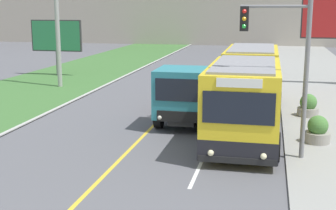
{
  "coord_description": "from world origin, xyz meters",
  "views": [
    {
      "loc": [
        4.82,
        -5.78,
        5.11
      ],
      "look_at": [
        1.1,
        11.32,
        1.4
      ],
      "focal_mm": 50.0,
      "sensor_mm": 36.0,
      "label": 1
    }
  ],
  "objects_px": {
    "traffic_light_mast": "(286,56)",
    "city_bus": "(248,89)",
    "planter_round_second": "(308,106)",
    "utility_pole_far": "(56,0)",
    "dump_truck": "(189,95)",
    "planter_round_near": "(318,131)",
    "car_distant": "(260,68)",
    "billboard_small": "(56,37)"
  },
  "relations": [
    {
      "from": "car_distant",
      "to": "planter_round_second",
      "type": "distance_m",
      "value": 12.81
    },
    {
      "from": "traffic_light_mast",
      "to": "city_bus",
      "type": "bearing_deg",
      "value": 106.59
    },
    {
      "from": "billboard_small",
      "to": "car_distant",
      "type": "bearing_deg",
      "value": 10.06
    },
    {
      "from": "planter_round_second",
      "to": "utility_pole_far",
      "type": "bearing_deg",
      "value": 160.16
    },
    {
      "from": "utility_pole_far",
      "to": "planter_round_second",
      "type": "height_order",
      "value": "utility_pole_far"
    },
    {
      "from": "utility_pole_far",
      "to": "city_bus",
      "type": "bearing_deg",
      "value": -30.41
    },
    {
      "from": "car_distant",
      "to": "dump_truck",
      "type": "bearing_deg",
      "value": -100.38
    },
    {
      "from": "city_bus",
      "to": "traffic_light_mast",
      "type": "relative_size",
      "value": 2.33
    },
    {
      "from": "billboard_small",
      "to": "planter_round_second",
      "type": "height_order",
      "value": "billboard_small"
    },
    {
      "from": "dump_truck",
      "to": "utility_pole_far",
      "type": "xyz_separation_m",
      "value": [
        -9.74,
        7.74,
        4.2
      ]
    },
    {
      "from": "city_bus",
      "to": "dump_truck",
      "type": "distance_m",
      "value": 2.6
    },
    {
      "from": "city_bus",
      "to": "billboard_small",
      "type": "bearing_deg",
      "value": 141.11
    },
    {
      "from": "utility_pole_far",
      "to": "billboard_small",
      "type": "xyz_separation_m",
      "value": [
        -2.27,
        4.53,
        -2.62
      ]
    },
    {
      "from": "billboard_small",
      "to": "utility_pole_far",
      "type": "bearing_deg",
      "value": -63.35
    },
    {
      "from": "traffic_light_mast",
      "to": "billboard_small",
      "type": "distance_m",
      "value": 22.85
    },
    {
      "from": "dump_truck",
      "to": "planter_round_near",
      "type": "height_order",
      "value": "dump_truck"
    },
    {
      "from": "traffic_light_mast",
      "to": "billboard_small",
      "type": "xyz_separation_m",
      "value": [
        -15.93,
        16.37,
        -0.65
      ]
    },
    {
      "from": "dump_truck",
      "to": "car_distant",
      "type": "height_order",
      "value": "dump_truck"
    },
    {
      "from": "utility_pole_far",
      "to": "traffic_light_mast",
      "type": "xyz_separation_m",
      "value": [
        13.65,
        -11.85,
        -1.97
      ]
    },
    {
      "from": "utility_pole_far",
      "to": "billboard_small",
      "type": "relative_size",
      "value": 2.63
    },
    {
      "from": "utility_pole_far",
      "to": "traffic_light_mast",
      "type": "distance_m",
      "value": 18.18
    },
    {
      "from": "city_bus",
      "to": "utility_pole_far",
      "type": "distance_m",
      "value": 14.76
    },
    {
      "from": "dump_truck",
      "to": "planter_round_near",
      "type": "bearing_deg",
      "value": -22.02
    },
    {
      "from": "utility_pole_far",
      "to": "planter_round_second",
      "type": "xyz_separation_m",
      "value": [
        14.99,
        -5.41,
        -4.96
      ]
    },
    {
      "from": "planter_round_second",
      "to": "dump_truck",
      "type": "bearing_deg",
      "value": -156.07
    },
    {
      "from": "utility_pole_far",
      "to": "planter_round_near",
      "type": "height_order",
      "value": "utility_pole_far"
    },
    {
      "from": "city_bus",
      "to": "planter_round_second",
      "type": "bearing_deg",
      "value": 33.35
    },
    {
      "from": "dump_truck",
      "to": "billboard_small",
      "type": "bearing_deg",
      "value": 134.39
    },
    {
      "from": "car_distant",
      "to": "planter_round_second",
      "type": "bearing_deg",
      "value": -78.62
    },
    {
      "from": "dump_truck",
      "to": "planter_round_second",
      "type": "xyz_separation_m",
      "value": [
        5.25,
        2.33,
        -0.76
      ]
    },
    {
      "from": "dump_truck",
      "to": "planter_round_second",
      "type": "height_order",
      "value": "dump_truck"
    },
    {
      "from": "dump_truck",
      "to": "billboard_small",
      "type": "relative_size",
      "value": 1.51
    },
    {
      "from": "car_distant",
      "to": "planter_round_second",
      "type": "height_order",
      "value": "car_distant"
    },
    {
      "from": "planter_round_near",
      "to": "utility_pole_far",
      "type": "bearing_deg",
      "value": 146.67
    },
    {
      "from": "city_bus",
      "to": "planter_round_near",
      "type": "xyz_separation_m",
      "value": [
        2.74,
        -2.67,
        -1.04
      ]
    },
    {
      "from": "dump_truck",
      "to": "utility_pole_far",
      "type": "relative_size",
      "value": 0.57
    },
    {
      "from": "car_distant",
      "to": "utility_pole_far",
      "type": "relative_size",
      "value": 0.4
    },
    {
      "from": "car_distant",
      "to": "traffic_light_mast",
      "type": "distance_m",
      "value": 19.23
    },
    {
      "from": "billboard_small",
      "to": "planter_round_near",
      "type": "xyz_separation_m",
      "value": [
        17.29,
        -14.4,
        -2.34
      ]
    },
    {
      "from": "dump_truck",
      "to": "planter_round_near",
      "type": "relative_size",
      "value": 6.02
    },
    {
      "from": "planter_round_second",
      "to": "billboard_small",
      "type": "bearing_deg",
      "value": 150.08
    },
    {
      "from": "planter_round_near",
      "to": "car_distant",
      "type": "bearing_deg",
      "value": 98.51
    }
  ]
}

